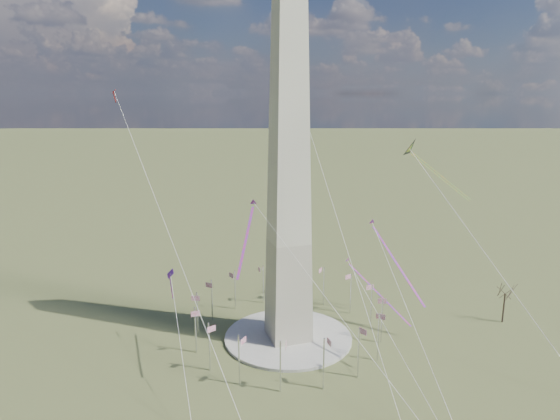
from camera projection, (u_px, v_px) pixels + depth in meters
name	position (u px, v px, depth m)	size (l,w,h in m)	color
ground	(288.00, 338.00, 141.63)	(2000.00, 2000.00, 0.00)	#4A572B
plaza	(288.00, 337.00, 141.54)	(36.00, 36.00, 0.80)	beige
washington_monument	(289.00, 171.00, 130.72)	(15.56, 15.56, 100.00)	beige
flagpole_ring	(288.00, 315.00, 139.98)	(54.40, 54.40, 13.00)	silver
tree_near	(505.00, 291.00, 149.56)	(7.97, 7.97, 13.94)	#4C382E
kite_delta_black	(413.00, 152.00, 150.27)	(17.15, 19.01, 17.22)	black
kite_diamond_purple	(171.00, 277.00, 134.96)	(1.64, 2.91, 9.02)	#4E1C7E
kite_streamer_left	(388.00, 249.00, 129.47)	(3.92, 23.95, 16.45)	#FF2F28
kite_streamer_mid	(248.00, 228.00, 118.76)	(9.74, 18.79, 13.88)	#FF2F28
kite_streamer_right	(368.00, 282.00, 149.09)	(12.66, 20.52, 15.75)	#FF2F28
kite_small_red	(114.00, 93.00, 141.03)	(1.12, 1.75, 3.87)	red
kite_small_white	(292.00, 77.00, 171.91)	(1.48, 1.37, 4.10)	silver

